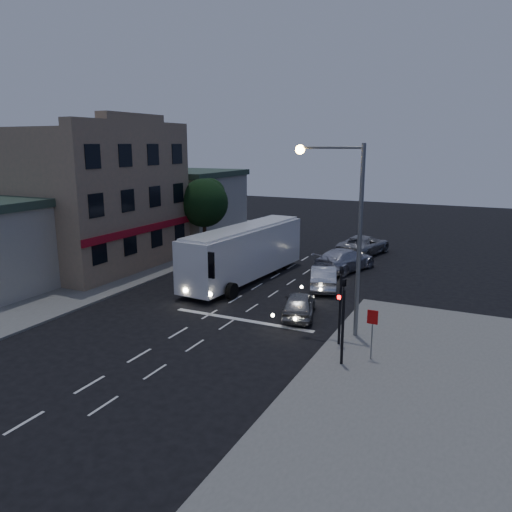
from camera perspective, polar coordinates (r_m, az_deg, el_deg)
The scene contains 16 objects.
ground at distance 25.88m, azimuth -7.62°, elevation -7.96°, with size 120.00×120.00×0.00m, color black.
sidewalk_near at distance 18.51m, azimuth 21.92°, elevation -17.47°, with size 12.00×24.00×0.12m, color slate.
sidewalk_far at distance 39.67m, azimuth -17.09°, elevation -1.01°, with size 12.00×50.00×0.12m, color slate.
road_markings at distance 27.94m, azimuth -1.67°, elevation -6.26°, with size 8.00×30.55×0.01m.
tour_bus at distance 33.66m, azimuth -1.28°, elevation 0.56°, with size 3.46×12.21×3.70m.
car_suv at distance 26.91m, azimuth 4.94°, elevation -5.52°, with size 1.63×4.05×1.38m, color gray.
car_sedan_a at distance 32.22m, azimuth 7.73°, elevation -2.42°, with size 1.57×4.50×1.48m, color silver.
car_sedan_b at distance 36.92m, azimuth 10.10°, elevation -0.41°, with size 2.32×5.70×1.65m, color silver.
car_sedan_c at distance 42.75m, azimuth 12.21°, elevation 1.26°, with size 2.68×5.82×1.62m, color #9B9B9F.
traffic_signal_main at distance 22.73m, azimuth 9.63°, elevation -4.52°, with size 0.25×0.35×4.10m.
traffic_signal_side at distance 20.74m, azimuth 9.96°, elevation -6.23°, with size 0.18×0.15×4.10m.
regulatory_sign at distance 21.68m, azimuth 13.14°, elevation -7.85°, with size 0.45×0.12×2.20m.
streetlight at distance 23.41m, azimuth 10.30°, elevation 4.27°, with size 3.32×0.44×9.00m.
main_building at distance 39.48m, azimuth -18.60°, elevation 6.35°, with size 10.12×12.00×11.00m.
low_building_north at distance 48.69m, azimuth -8.21°, elevation 5.87°, with size 9.40×9.40×6.50m.
street_tree at distance 41.56m, azimuth -5.97°, elevation 6.31°, with size 4.00×4.00×6.20m.
Camera 1 is at (13.44, -20.16, 9.09)m, focal length 35.00 mm.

